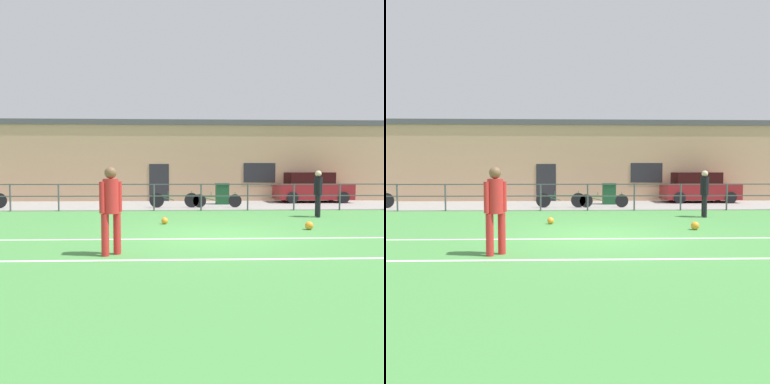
# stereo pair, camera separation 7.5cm
# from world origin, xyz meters

# --- Properties ---
(ground) EXTENTS (60.00, 44.00, 0.04)m
(ground) POSITION_xyz_m (0.00, 0.00, -0.02)
(ground) COLOR #478C42
(field_line_touchline) EXTENTS (36.00, 0.11, 0.00)m
(field_line_touchline) POSITION_xyz_m (0.00, -0.49, 0.00)
(field_line_touchline) COLOR white
(field_line_touchline) RESTS_ON ground
(field_line_hash) EXTENTS (36.00, 0.11, 0.00)m
(field_line_hash) POSITION_xyz_m (0.00, -2.61, 0.00)
(field_line_hash) COLOR white
(field_line_hash) RESTS_ON ground
(pavement_strip) EXTENTS (48.00, 5.00, 0.02)m
(pavement_strip) POSITION_xyz_m (0.00, 8.50, 0.01)
(pavement_strip) COLOR gray
(pavement_strip) RESTS_ON ground
(perimeter_fence) EXTENTS (36.07, 0.07, 1.15)m
(perimeter_fence) POSITION_xyz_m (0.00, 6.00, 0.75)
(perimeter_fence) COLOR #474C51
(perimeter_fence) RESTS_ON ground
(clubhouse_facade) EXTENTS (28.00, 2.56, 4.58)m
(clubhouse_facade) POSITION_xyz_m (0.00, 12.20, 2.30)
(clubhouse_facade) COLOR tan
(clubhouse_facade) RESTS_ON ground
(player_goalkeeper) EXTENTS (0.30, 0.46, 1.70)m
(player_goalkeeper) POSITION_xyz_m (4.15, 3.71, 0.97)
(player_goalkeeper) COLOR black
(player_goalkeeper) RESTS_ON ground
(player_striker) EXTENTS (0.40, 0.33, 1.74)m
(player_striker) POSITION_xyz_m (-2.27, -2.16, 0.99)
(player_striker) COLOR red
(player_striker) RESTS_ON ground
(soccer_ball_match) EXTENTS (0.21, 0.21, 0.21)m
(soccer_ball_match) POSITION_xyz_m (-1.39, 2.08, 0.11)
(soccer_ball_match) COLOR orange
(soccer_ball_match) RESTS_ON ground
(soccer_ball_spare) EXTENTS (0.23, 0.23, 0.23)m
(soccer_ball_spare) POSITION_xyz_m (2.78, 0.83, 0.12)
(soccer_ball_spare) COLOR orange
(soccer_ball_spare) RESTS_ON ground
(parked_car_red) EXTENTS (3.96, 1.78, 1.61)m
(parked_car_red) POSITION_xyz_m (6.24, 10.00, 0.78)
(parked_car_red) COLOR maroon
(parked_car_red) RESTS_ON pavement_strip
(bicycle_parked_0) EXTENTS (2.27, 0.04, 0.76)m
(bicycle_parked_0) POSITION_xyz_m (-1.17, 7.20, 0.37)
(bicycle_parked_0) COLOR black
(bicycle_parked_0) RESTS_ON pavement_strip
(bicycle_parked_2) EXTENTS (2.25, 0.04, 0.71)m
(bicycle_parked_2) POSITION_xyz_m (0.81, 7.20, 0.34)
(bicycle_parked_2) COLOR black
(bicycle_parked_2) RESTS_ON pavement_strip
(trash_bin_0) EXTENTS (0.68, 0.58, 1.06)m
(trash_bin_0) POSITION_xyz_m (1.25, 8.92, 0.55)
(trash_bin_0) COLOR #194C28
(trash_bin_0) RESTS_ON pavement_strip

